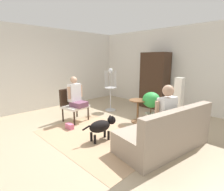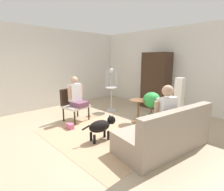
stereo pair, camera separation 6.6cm
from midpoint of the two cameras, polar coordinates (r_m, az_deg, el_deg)
name	(u,v)px [view 2 (the right image)]	position (r m, az deg, el deg)	size (l,w,h in m)	color
ground_plane	(100,132)	(4.49, -3.52, -11.66)	(7.91, 7.91, 0.00)	tan
back_wall	(170,69)	(6.80, 18.62, 8.26)	(6.73, 0.12, 2.87)	silver
left_wall	(51,68)	(6.95, -18.87, 8.31)	(0.12, 7.19, 2.87)	silver
area_rug	(98,137)	(4.23, -4.00, -13.16)	(2.78, 1.95, 0.01)	tan
couch	(165,134)	(3.76, 17.42, -11.86)	(1.20, 2.09, 0.90)	gray
armchair	(73,102)	(5.29, -12.22, -2.05)	(0.68, 0.72, 0.94)	black
person_on_couch	(165,111)	(3.61, 17.22, -4.76)	(0.47, 0.56, 0.87)	olive
person_on_armchair	(76,95)	(5.11, -11.13, 0.22)	(0.52, 0.52, 0.84)	#72445D
round_end_table	(138,109)	(5.06, 8.89, -4.35)	(0.50, 0.50, 0.66)	brown
dog	(101,126)	(3.95, -2.95, -9.78)	(0.35, 0.81, 0.54)	black
bird_cage_stand	(111,89)	(6.07, 0.10, 2.00)	(0.41, 0.41, 1.48)	silver
potted_plant	(152,104)	(5.02, 13.08, -2.73)	(0.49, 0.49, 0.89)	beige
column_lamp	(178,106)	(4.59, 21.11, -3.09)	(0.20, 0.20, 1.35)	#4C4742
armoire_cabinet	(156,81)	(6.63, 14.32, 4.69)	(0.95, 0.56, 2.01)	#382316
handbag	(70,126)	(4.76, -13.13, -9.63)	(0.24, 0.12, 0.14)	#D8668C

